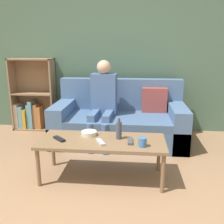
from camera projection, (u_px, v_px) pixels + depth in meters
wall_back at (115, 49)px, 3.93m from camera, size 12.00×0.06×2.60m
couch at (120, 122)px, 3.62m from camera, size 1.84×0.91×0.87m
bookshelf at (33, 102)px, 4.13m from camera, size 0.69×0.28×1.16m
coffee_table at (102, 143)px, 2.56m from camera, size 1.29×0.53×0.42m
person_adult at (103, 98)px, 3.46m from camera, size 0.36×0.64×1.17m
cup_near at (143, 142)px, 2.37m from camera, size 0.08×0.08×0.09m
tv_remote_0 at (59, 139)px, 2.55m from camera, size 0.16×0.15×0.02m
tv_remote_1 at (130, 141)px, 2.49m from camera, size 0.06×0.17×0.02m
tv_remote_2 at (101, 142)px, 2.46m from camera, size 0.12×0.17×0.02m
snack_bowl at (89, 133)px, 2.68m from camera, size 0.17×0.17×0.05m
bottle at (119, 130)px, 2.56m from camera, size 0.06×0.06×0.22m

